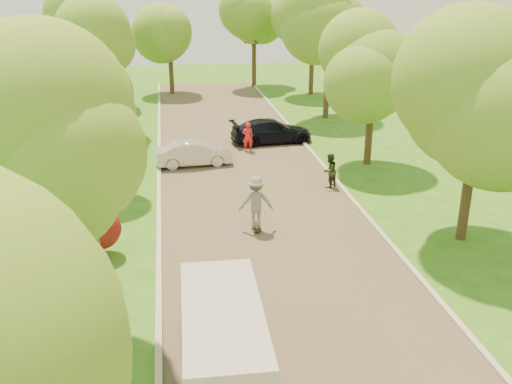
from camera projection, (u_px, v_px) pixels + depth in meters
ground at (313, 336)px, 15.13m from camera, size 100.00×100.00×0.00m
road at (263, 217)px, 22.51m from camera, size 8.00×60.00×0.01m
curb_left at (159, 223)px, 21.89m from camera, size 0.18×60.00×0.12m
curb_right at (361, 210)px, 23.08m from camera, size 0.18×60.00×0.12m
street_sign at (98, 234)px, 17.41m from camera, size 0.55×0.06×2.17m
red_shrub at (88, 229)px, 18.89m from camera, size 1.70×1.70×1.95m
tree_l_mida at (48, 149)px, 13.28m from camera, size 4.71×4.60×7.39m
tree_l_midb at (85, 88)px, 23.57m from camera, size 4.30×4.20×6.62m
tree_l_far at (112, 41)px, 32.54m from camera, size 4.92×4.80×7.79m
tree_r_mida at (488, 86)px, 18.79m from camera, size 5.13×5.00×7.95m
tree_r_midb at (378, 66)px, 27.27m from camera, size 4.51×4.40×7.01m
tree_r_far at (333, 28)px, 36.25m from camera, size 5.33×5.20×8.34m
tree_bg_a at (86, 31)px, 39.63m from camera, size 5.12×5.00×7.72m
tree_bg_b at (316, 23)px, 43.89m from camera, size 5.12×5.00×7.95m
tree_bg_c at (172, 29)px, 44.31m from camera, size 4.92×4.80×7.33m
tree_bg_d at (257, 22)px, 47.07m from camera, size 5.12×5.00×7.72m
minivan at (223, 338)px, 13.44m from camera, size 2.01×4.86×1.79m
silver_sedan at (194, 153)px, 28.49m from camera, size 3.88×1.64×1.25m
dark_sedan at (271, 131)px, 32.38m from camera, size 4.77×2.27×1.34m
longboard at (256, 227)px, 21.44m from camera, size 0.33×1.03×0.12m
skateboarder at (256, 202)px, 21.08m from camera, size 1.31×0.79×1.98m
person_striped at (248, 137)px, 30.73m from camera, size 0.61×0.42×1.60m
person_olive at (330, 171)px, 25.45m from camera, size 0.97×0.94×1.58m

